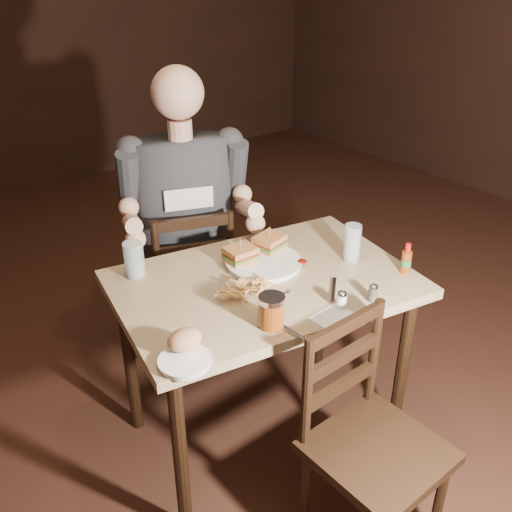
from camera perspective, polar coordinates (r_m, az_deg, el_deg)
room_shell at (r=2.02m, az=7.04°, el=15.05°), size 7.00×7.00×7.00m
main_table at (r=2.18m, az=0.82°, el=-4.48°), size 1.21×0.92×0.77m
chair_far at (r=2.77m, az=-6.67°, el=-2.77°), size 0.53×0.56×0.87m
chair_near at (r=1.99m, az=12.10°, el=-18.58°), size 0.40×0.44×0.85m
diner at (r=2.49m, az=-7.10°, el=6.83°), size 0.71×0.64×1.00m
dinner_plate at (r=2.22m, az=0.76°, el=-0.72°), size 0.34×0.34×0.02m
sandwich_left at (r=2.19m, az=-1.58°, el=0.59°), size 0.12×0.10×0.10m
sandwich_right at (r=2.28m, az=1.36°, el=1.79°), size 0.13×0.12×0.10m
fries_pile at (r=2.01m, az=-1.08°, el=-3.24°), size 0.27×0.21×0.04m
ketchup_dollop at (r=2.21m, az=4.63°, el=-0.54°), size 0.04×0.04×0.01m
glass_left at (r=2.17m, az=-12.08°, el=-0.35°), size 0.09×0.09×0.14m
glass_right at (r=2.26m, az=9.59°, el=1.30°), size 0.08×0.08×0.15m
hot_sauce at (r=2.22m, az=14.83°, el=-0.22°), size 0.04×0.04×0.12m
salt_shaker at (r=1.97m, az=8.54°, el=-4.42°), size 0.04×0.04×0.06m
pepper_shaker at (r=2.03m, az=11.61°, el=-3.67°), size 0.04×0.04×0.06m
syrup_dispenser at (r=1.85m, az=1.56°, el=-5.54°), size 0.10×0.10×0.11m
napkin at (r=1.93m, az=8.02°, el=-6.20°), size 0.15×0.14×0.00m
knife at (r=1.87m, az=2.72°, el=-7.05°), size 0.03×0.22×0.01m
fork at (r=2.08m, az=7.77°, el=-3.36°), size 0.13×0.12×0.01m
side_plate at (r=1.74m, az=-7.13°, el=-10.49°), size 0.18×0.18×0.01m
bread_roll at (r=1.76m, az=-7.16°, el=-8.32°), size 0.12×0.11×0.07m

